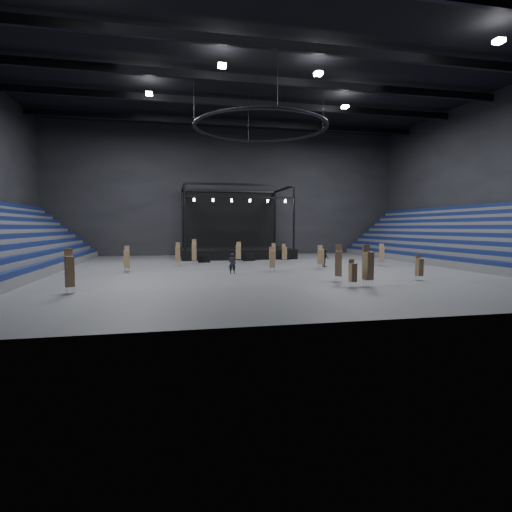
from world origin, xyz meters
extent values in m
plane|color=#454547|center=(0.00, 0.00, 0.00)|extent=(50.00, 50.00, 0.00)
cube|color=black|center=(0.00, 0.00, 18.00)|extent=(50.00, 42.00, 0.20)
cube|color=black|center=(0.00, 21.00, 9.00)|extent=(50.00, 0.20, 18.00)
cube|color=black|center=(0.00, -21.00, 9.00)|extent=(50.00, 0.20, 18.00)
cube|color=black|center=(25.00, 0.00, 9.00)|extent=(0.20, 42.00, 18.00)
cube|color=#515153|center=(-21.40, 0.00, 0.38)|extent=(7.20, 40.00, 0.75)
cube|color=#0E143F|center=(-18.12, 0.00, 0.95)|extent=(0.59, 40.00, 0.40)
cube|color=#515153|center=(-21.85, 0.00, 0.75)|extent=(6.30, 40.00, 1.50)
cube|color=#0E143F|center=(-19.02, 0.00, 1.70)|extent=(0.59, 40.00, 0.40)
cube|color=#0E143F|center=(-19.91, 0.00, 2.45)|extent=(0.59, 40.00, 0.40)
cube|color=#0E143F|center=(-20.82, 0.00, 3.20)|extent=(0.59, 40.00, 0.40)
cube|color=#0E143F|center=(-21.71, 0.00, 3.95)|extent=(0.59, 40.00, 0.40)
cube|color=#515153|center=(21.40, 0.00, 0.38)|extent=(7.20, 40.00, 0.75)
cube|color=#0E143F|center=(18.12, 0.00, 0.95)|extent=(0.59, 40.00, 0.40)
cube|color=#515153|center=(21.85, 0.00, 0.75)|extent=(6.30, 40.00, 1.50)
cube|color=#0E143F|center=(19.02, 0.00, 1.70)|extent=(0.59, 40.00, 0.40)
cube|color=#515153|center=(22.30, 0.00, 1.12)|extent=(5.40, 40.00, 2.25)
cube|color=#0E143F|center=(19.91, 0.00, 2.45)|extent=(0.59, 40.00, 0.40)
cube|color=#515153|center=(22.75, 0.00, 1.50)|extent=(4.50, 40.00, 3.00)
cube|color=#0E143F|center=(20.82, 0.00, 3.20)|extent=(0.59, 40.00, 0.40)
cube|color=#515153|center=(23.20, 0.00, 1.88)|extent=(3.60, 40.00, 3.75)
cube|color=#0E143F|center=(21.71, 0.00, 3.95)|extent=(0.59, 40.00, 0.40)
cube|color=#515153|center=(23.65, 0.00, 2.25)|extent=(2.70, 40.00, 4.50)
cube|color=#0E143F|center=(22.61, 0.00, 4.70)|extent=(0.59, 40.00, 0.40)
cube|color=#515153|center=(24.10, 0.00, 2.62)|extent=(1.80, 40.00, 5.25)
cube|color=#0E143F|center=(23.52, 0.00, 5.45)|extent=(0.59, 40.00, 0.40)
cube|color=#515153|center=(24.55, 0.00, 3.00)|extent=(0.90, 40.00, 6.00)
cube|color=#0E143F|center=(24.41, 0.00, 6.20)|extent=(0.59, 40.00, 0.40)
cube|color=black|center=(0.00, 15.50, 0.60)|extent=(14.00, 10.00, 1.20)
cube|color=black|center=(0.00, 20.30, 5.20)|extent=(13.30, 0.30, 8.00)
cylinder|color=black|center=(-6.60, 10.90, 5.10)|extent=(0.24, 0.24, 7.80)
cylinder|color=black|center=(-6.60, 20.10, 5.10)|extent=(0.24, 0.24, 7.80)
cylinder|color=black|center=(6.60, 10.90, 5.10)|extent=(0.24, 0.24, 7.80)
cylinder|color=black|center=(6.60, 20.10, 5.10)|extent=(0.24, 0.24, 7.80)
cube|color=black|center=(0.00, 10.90, 9.00)|extent=(13.40, 0.25, 0.25)
cube|color=black|center=(0.00, 20.10, 9.00)|extent=(13.40, 0.25, 0.25)
cube|color=black|center=(0.00, 10.90, 7.50)|extent=(13.40, 0.20, 0.20)
cylinder|color=white|center=(-5.50, 10.90, 7.10)|extent=(0.24, 0.24, 0.35)
cylinder|color=white|center=(-3.30, 10.90, 7.10)|extent=(0.24, 0.24, 0.35)
cylinder|color=white|center=(-1.10, 10.90, 7.10)|extent=(0.24, 0.24, 0.35)
cylinder|color=white|center=(1.10, 10.90, 7.10)|extent=(0.24, 0.24, 0.35)
cylinder|color=white|center=(3.30, 10.90, 7.10)|extent=(0.24, 0.24, 0.35)
cylinder|color=white|center=(5.50, 10.90, 7.10)|extent=(0.24, 0.24, 0.35)
torus|color=black|center=(0.00, 0.00, 13.00)|extent=(12.30, 12.30, 0.30)
cylinder|color=black|center=(6.00, 0.00, 15.50)|extent=(0.04, 0.04, 5.00)
cylinder|color=black|center=(0.00, 6.00, 15.50)|extent=(0.04, 0.04, 5.00)
cylinder|color=black|center=(-6.00, 0.00, 15.50)|extent=(0.04, 0.04, 5.00)
cylinder|color=black|center=(0.00, -6.00, 15.50)|extent=(0.04, 0.04, 5.00)
cube|color=black|center=(0.00, -7.00, 17.20)|extent=(49.00, 0.35, 0.70)
cube|color=black|center=(0.00, 0.00, 17.20)|extent=(49.00, 0.35, 0.70)
cube|color=black|center=(0.00, 7.00, 17.20)|extent=(49.00, 0.35, 0.70)
cube|color=black|center=(0.00, 15.00, 17.20)|extent=(49.00, 0.35, 0.70)
cube|color=white|center=(14.00, -12.00, 16.60)|extent=(0.60, 0.60, 0.25)
cube|color=white|center=(-10.00, 4.00, 16.60)|extent=(0.60, 0.60, 0.25)
cube|color=white|center=(10.00, 4.00, 16.60)|extent=(0.60, 0.60, 0.25)
cube|color=white|center=(-4.00, -4.00, 16.60)|extent=(0.60, 0.60, 0.25)
cube|color=white|center=(4.00, -4.00, 16.60)|extent=(0.60, 0.60, 0.25)
cube|color=black|center=(-4.59, 8.40, 0.42)|extent=(1.37, 0.85, 0.85)
cube|color=black|center=(0.72, 9.53, 0.45)|extent=(1.47, 0.98, 0.89)
cube|color=black|center=(5.43, 10.29, 0.38)|extent=(1.27, 0.91, 0.77)
cylinder|color=silver|center=(9.63, -10.19, 0.17)|extent=(0.03, 0.03, 0.34)
cylinder|color=silver|center=(9.63, -9.87, 0.17)|extent=(0.03, 0.03, 0.34)
cylinder|color=silver|center=(9.95, -10.19, 0.17)|extent=(0.03, 0.03, 0.34)
cylinder|color=silver|center=(9.95, -9.87, 0.17)|extent=(0.03, 0.03, 0.34)
cube|color=#937051|center=(9.79, -10.03, 0.98)|extent=(0.45, 0.45, 1.27)
cube|color=#937051|center=(9.77, -9.86, 1.56)|extent=(0.40, 0.10, 0.70)
cylinder|color=silver|center=(4.01, 6.35, 0.17)|extent=(0.03, 0.03, 0.35)
cylinder|color=silver|center=(4.01, 6.68, 0.17)|extent=(0.03, 0.03, 0.35)
cylinder|color=silver|center=(4.34, 6.35, 0.17)|extent=(0.03, 0.03, 0.35)
cylinder|color=silver|center=(4.34, 6.68, 0.17)|extent=(0.03, 0.03, 0.35)
cube|color=#937051|center=(4.17, 6.52, 1.05)|extent=(0.51, 0.51, 1.40)
cube|color=#937051|center=(4.13, 6.69, 1.70)|extent=(0.40, 0.15, 0.77)
cylinder|color=silver|center=(-14.19, -11.18, 0.20)|extent=(0.03, 0.03, 0.40)
cylinder|color=silver|center=(-14.19, -10.81, 0.20)|extent=(0.03, 0.03, 0.40)
cylinder|color=silver|center=(-13.81, -11.18, 0.20)|extent=(0.03, 0.03, 0.40)
cylinder|color=silver|center=(-13.81, -10.81, 0.20)|extent=(0.03, 0.03, 0.40)
cube|color=#937051|center=(-14.00, -11.00, 1.31)|extent=(0.62, 0.62, 1.82)
cube|color=#937051|center=(-14.08, -10.81, 2.17)|extent=(0.44, 0.23, 1.00)
cylinder|color=silver|center=(-12.13, -0.02, 0.18)|extent=(0.03, 0.03, 0.36)
cylinder|color=silver|center=(-12.13, 0.32, 0.18)|extent=(0.03, 0.03, 0.36)
cylinder|color=silver|center=(-11.79, -0.02, 0.18)|extent=(0.03, 0.03, 0.36)
cylinder|color=silver|center=(-11.79, 0.32, 0.18)|extent=(0.03, 0.03, 0.36)
cube|color=#937051|center=(-11.96, 0.15, 1.14)|extent=(0.47, 0.47, 1.56)
cube|color=#937051|center=(-11.95, 0.33, 1.87)|extent=(0.42, 0.09, 0.86)
cylinder|color=silver|center=(3.51, -9.53, 0.20)|extent=(0.03, 0.03, 0.40)
cylinder|color=silver|center=(3.51, -9.15, 0.20)|extent=(0.03, 0.03, 0.40)
cylinder|color=silver|center=(3.89, -9.53, 0.20)|extent=(0.03, 0.03, 0.40)
cylinder|color=silver|center=(3.89, -9.15, 0.20)|extent=(0.03, 0.03, 0.40)
cube|color=#937051|center=(3.70, -9.34, 1.31)|extent=(0.63, 0.63, 1.81)
cube|color=#937051|center=(3.78, -9.16, 2.16)|extent=(0.44, 0.24, 1.00)
cylinder|color=silver|center=(-7.69, 4.65, 0.19)|extent=(0.03, 0.03, 0.37)
cylinder|color=silver|center=(-7.69, 5.01, 0.19)|extent=(0.03, 0.03, 0.37)
cylinder|color=silver|center=(-7.34, 4.65, 0.19)|extent=(0.03, 0.03, 0.37)
cylinder|color=silver|center=(-7.34, 5.01, 0.19)|extent=(0.03, 0.03, 0.37)
cube|color=#937051|center=(-7.51, 4.83, 1.19)|extent=(0.51, 0.51, 1.63)
cube|color=#937051|center=(-7.49, 5.01, 1.95)|extent=(0.43, 0.12, 0.90)
cylinder|color=silver|center=(0.36, -2.45, 0.18)|extent=(0.03, 0.03, 0.37)
cylinder|color=silver|center=(0.36, -2.10, 0.18)|extent=(0.03, 0.03, 0.37)
cylinder|color=silver|center=(0.71, -2.45, 0.18)|extent=(0.03, 0.03, 0.37)
cylinder|color=silver|center=(0.71, -2.10, 0.18)|extent=(0.03, 0.03, 0.37)
cube|color=#937051|center=(0.53, -2.27, 1.11)|extent=(0.46, 0.46, 1.48)
cube|color=#937051|center=(0.54, -2.09, 1.79)|extent=(0.43, 0.08, 0.81)
cylinder|color=silver|center=(-1.06, 7.33, 0.21)|extent=(0.03, 0.03, 0.42)
cylinder|color=silver|center=(-1.06, 7.73, 0.21)|extent=(0.03, 0.03, 0.42)
cylinder|color=silver|center=(-0.66, 7.33, 0.21)|extent=(0.03, 0.03, 0.42)
cylinder|color=silver|center=(-0.66, 7.73, 0.21)|extent=(0.03, 0.03, 0.42)
cube|color=#937051|center=(-0.86, 7.53, 1.18)|extent=(0.65, 0.65, 1.51)
cube|color=#937051|center=(-0.79, 7.73, 1.89)|extent=(0.48, 0.22, 0.83)
cylinder|color=silver|center=(4.42, -12.21, 0.23)|extent=(0.03, 0.03, 0.45)
cylinder|color=silver|center=(4.42, -11.79, 0.23)|extent=(0.03, 0.03, 0.45)
cylinder|color=silver|center=(4.85, -12.21, 0.23)|extent=(0.03, 0.03, 0.45)
cylinder|color=silver|center=(4.85, -11.79, 0.23)|extent=(0.03, 0.03, 0.45)
cube|color=#937051|center=(4.64, -12.00, 1.37)|extent=(0.64, 0.64, 1.85)
cube|color=#937051|center=(4.59, -11.78, 2.25)|extent=(0.52, 0.18, 1.02)
cylinder|color=silver|center=(12.52, 0.45, 0.20)|extent=(0.03, 0.03, 0.40)
cylinder|color=silver|center=(12.52, 0.83, 0.20)|extent=(0.03, 0.03, 0.40)
cylinder|color=silver|center=(12.90, 0.45, 0.20)|extent=(0.03, 0.03, 0.40)
cylinder|color=silver|center=(12.90, 0.83, 0.20)|extent=(0.03, 0.03, 0.40)
cube|color=#937051|center=(12.71, 0.64, 1.15)|extent=(0.62, 0.62, 1.50)
cube|color=#937051|center=(12.79, 0.82, 1.85)|extent=(0.45, 0.23, 0.83)
cylinder|color=silver|center=(3.39, -12.16, 0.17)|extent=(0.03, 0.03, 0.34)
cylinder|color=silver|center=(3.39, -11.84, 0.17)|extent=(0.03, 0.03, 0.34)
cylinder|color=silver|center=(3.72, -12.16, 0.17)|extent=(0.03, 0.03, 0.34)
cylinder|color=silver|center=(3.72, -11.84, 0.17)|extent=(0.03, 0.03, 0.34)
cube|color=#937051|center=(3.56, -12.00, 0.95)|extent=(0.46, 0.46, 1.21)
cube|color=#937051|center=(3.53, -11.83, 1.50)|extent=(0.40, 0.10, 0.66)
cylinder|color=silver|center=(5.50, -0.84, 0.21)|extent=(0.03, 0.03, 0.42)
cylinder|color=silver|center=(5.50, -0.44, 0.21)|extent=(0.03, 0.03, 0.42)
cylinder|color=silver|center=(5.89, -0.84, 0.21)|extent=(0.03, 0.03, 0.42)
cylinder|color=silver|center=(5.89, -0.44, 0.21)|extent=(0.03, 0.03, 0.42)
cube|color=#937051|center=(5.69, -0.64, 1.15)|extent=(0.51, 0.51, 1.46)
cube|color=#937051|center=(5.70, -0.43, 1.82)|extent=(0.48, 0.07, 0.80)
cylinder|color=silver|center=(-5.98, 6.29, 0.20)|extent=(0.03, 0.03, 0.40)
cylinder|color=silver|center=(-5.98, 6.67, 0.20)|extent=(0.03, 0.03, 0.40)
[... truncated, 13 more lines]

